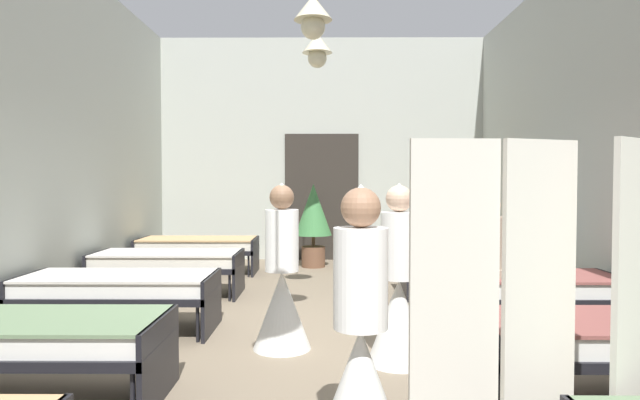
# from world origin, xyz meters

# --- Properties ---
(ground_plane) EXTENTS (6.72, 10.65, 0.10)m
(ground_plane) POSITION_xyz_m (0.00, 0.00, -0.05)
(ground_plane) COLOR #7A6B56
(room_shell) EXTENTS (6.52, 10.25, 4.22)m
(room_shell) POSITION_xyz_m (-0.00, 1.27, 2.12)
(room_shell) COLOR #B2B7AD
(room_shell) RESTS_ON ground
(bed_left_row_1) EXTENTS (1.90, 0.84, 0.57)m
(bed_left_row_1) POSITION_xyz_m (-2.01, -1.73, 0.44)
(bed_left_row_1) COLOR black
(bed_left_row_1) RESTS_ON ground
(bed_right_row_1) EXTENTS (1.90, 0.84, 0.57)m
(bed_right_row_1) POSITION_xyz_m (2.01, -1.73, 0.44)
(bed_right_row_1) COLOR black
(bed_right_row_1) RESTS_ON ground
(bed_left_row_2) EXTENTS (1.90, 0.84, 0.57)m
(bed_left_row_2) POSITION_xyz_m (-2.01, 0.00, 0.44)
(bed_left_row_2) COLOR black
(bed_left_row_2) RESTS_ON ground
(bed_right_row_2) EXTENTS (1.90, 0.84, 0.57)m
(bed_right_row_2) POSITION_xyz_m (2.01, 0.00, 0.44)
(bed_right_row_2) COLOR black
(bed_right_row_2) RESTS_ON ground
(bed_left_row_3) EXTENTS (1.90, 0.84, 0.57)m
(bed_left_row_3) POSITION_xyz_m (-2.01, 1.73, 0.44)
(bed_left_row_3) COLOR black
(bed_left_row_3) RESTS_ON ground
(bed_right_row_3) EXTENTS (1.90, 0.84, 0.57)m
(bed_right_row_3) POSITION_xyz_m (2.01, 1.73, 0.44)
(bed_right_row_3) COLOR black
(bed_right_row_3) RESTS_ON ground
(bed_left_row_4) EXTENTS (1.90, 0.84, 0.57)m
(bed_left_row_4) POSITION_xyz_m (-2.01, 3.46, 0.44)
(bed_left_row_4) COLOR black
(bed_left_row_4) RESTS_ON ground
(bed_right_row_4) EXTENTS (1.90, 0.84, 0.57)m
(bed_right_row_4) POSITION_xyz_m (2.01, 3.46, 0.44)
(bed_right_row_4) COLOR black
(bed_right_row_4) RESTS_ON ground
(nurse_near_aisle) EXTENTS (0.52, 0.52, 1.49)m
(nurse_near_aisle) POSITION_xyz_m (0.24, -2.43, 0.53)
(nurse_near_aisle) COLOR white
(nurse_near_aisle) RESTS_ON ground
(nurse_mid_aisle) EXTENTS (0.52, 0.52, 1.49)m
(nurse_mid_aisle) POSITION_xyz_m (-0.34, -0.55, 0.53)
(nurse_mid_aisle) COLOR white
(nurse_mid_aisle) RESTS_ON ground
(nurse_far_aisle) EXTENTS (0.52, 0.52, 1.49)m
(nurse_far_aisle) POSITION_xyz_m (0.65, -0.93, 0.53)
(nurse_far_aisle) COLOR white
(nurse_far_aisle) RESTS_ON ground
(patient_seated_primary) EXTENTS (0.44, 0.44, 0.80)m
(patient_seated_primary) POSITION_xyz_m (1.66, -0.04, 0.87)
(patient_seated_primary) COLOR gray
(patient_seated_primary) RESTS_ON bed_right_row_2
(potted_plant) EXTENTS (0.64, 0.64, 1.45)m
(potted_plant) POSITION_xyz_m (-0.14, 4.11, 0.89)
(potted_plant) COLOR brown
(potted_plant) RESTS_ON ground
(privacy_screen) EXTENTS (1.22, 0.29, 1.70)m
(privacy_screen) POSITION_xyz_m (1.06, -2.84, 0.85)
(privacy_screen) COLOR silver
(privacy_screen) RESTS_ON ground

